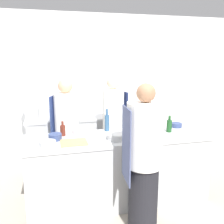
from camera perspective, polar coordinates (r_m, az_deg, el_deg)
The scene contains 19 objects.
ground_plane at distance 3.68m, azimuth 1.41°, elevation -19.23°, with size 16.00×16.00×0.00m, color #A89E8E.
wall_back at distance 5.25m, azimuth -4.78°, elevation 6.51°, with size 8.00×0.06×2.80m.
prep_counter at distance 3.46m, azimuth 1.45°, elevation -12.72°, with size 2.46×0.73×0.92m.
pass_counter at distance 4.58m, azimuth -3.99°, elevation -6.38°, with size 2.35×0.59×0.92m.
chef_at_prep_near at distance 2.79m, azimuth 7.25°, elevation -10.93°, with size 0.42×0.40×1.67m.
chef_at_stove at distance 3.95m, azimuth 0.34°, elevation -3.71°, with size 0.37×0.35×1.66m.
chef_at_pass_far at distance 3.90m, azimuth -10.30°, elevation -4.49°, with size 0.42×0.41×1.63m.
bottle_olive_oil at distance 3.49m, azimuth -1.15°, elevation -2.36°, with size 0.07×0.07×0.31m.
bottle_vinegar at distance 3.23m, azimuth 5.49°, elevation -4.19°, with size 0.07×0.07×0.24m.
bottle_wine at distance 3.50m, azimuth 6.87°, elevation -3.04°, with size 0.06×0.06×0.22m.
bottle_cooking_oil at distance 3.37m, azimuth -8.27°, elevation -3.79°, with size 0.08×0.08×0.21m.
bottle_sauce at distance 3.35m, azimuth -11.18°, elevation -4.05°, with size 0.07×0.07×0.20m.
bottle_water at distance 3.54m, azimuth 12.95°, elevation -3.01°, with size 0.07×0.07×0.23m.
bowl_mixing_large at distance 3.15m, azimuth 1.03°, elevation -5.60°, with size 0.24×0.24×0.08m.
bowl_prep_small at distance 3.83m, azimuth 14.44°, elevation -2.89°, with size 0.17×0.17×0.06m.
bowl_ceramic_blue at distance 3.03m, azimuth -14.50°, elevation -6.94°, with size 0.19×0.19×0.06m.
bowl_wooden_salad at distance 3.21m, azimuth -12.88°, elevation -5.55°, with size 0.16×0.16×0.08m.
cutting_board at distance 3.07m, azimuth -8.71°, elevation -6.88°, with size 0.32×0.28×0.01m.
stockpot at distance 4.38m, azimuth -14.83°, elevation -0.19°, with size 0.28×0.28×0.18m.
Camera 1 is at (-0.85, -3.02, 1.92)m, focal length 40.00 mm.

